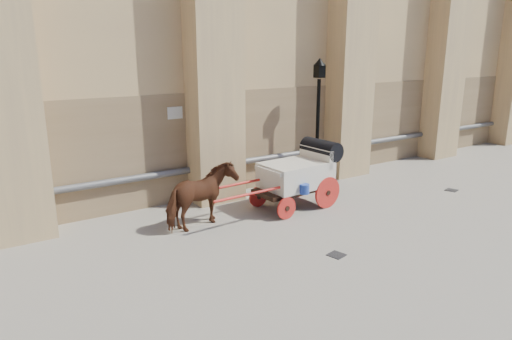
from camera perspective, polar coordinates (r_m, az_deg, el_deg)
ground at (r=10.84m, az=9.09°, el=-7.75°), size 90.00×90.00×0.00m
horse at (r=10.86m, az=-6.82°, el=-3.34°), size 1.95×1.24×1.52m
carriage at (r=12.28m, az=5.49°, el=-0.29°), size 4.03×1.47×1.74m
street_lamp at (r=14.08m, az=7.73°, el=6.33°), size 0.36×0.36×3.89m
drain_grate_near at (r=9.75m, az=10.03°, el=-10.41°), size 0.38×0.38×0.01m
drain_grate_far at (r=15.04m, az=23.25°, el=-2.32°), size 0.39×0.39×0.01m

